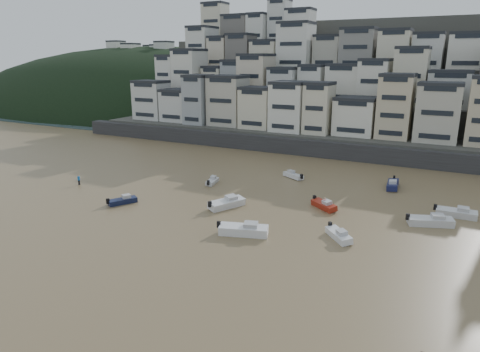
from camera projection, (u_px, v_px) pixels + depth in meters
The scene contains 17 objects.
ground at pixel (52, 286), 40.47m from camera, with size 400.00×400.00×0.00m, color olive.
sea_strip at pixel (143, 101), 213.28m from camera, with size 340.00×340.00×0.00m, color #41535D.
harbor_wall at pixel (338, 150), 91.15m from camera, with size 140.00×3.00×3.50m, color #38383A.
hillside at pixel (395, 86), 120.10m from camera, with size 141.04×66.00×50.00m.
headland at pixel (154, 104), 198.06m from camera, with size 216.00×135.00×53.33m.
boat_a at pixel (244, 228), 51.93m from camera, with size 6.52×2.13×1.78m, color white, non-canonical shape.
boat_b at pixel (339, 234), 50.78m from camera, with size 4.85×1.59×1.32m, color white, non-canonical shape.
boat_c at pixel (227, 202), 61.41m from camera, with size 6.14×2.01×1.67m, color silver, non-canonical shape.
boat_d at pixel (431, 219), 54.82m from camera, with size 6.07×1.99×1.66m, color silver, non-canonical shape.
boat_e at pixel (324, 204), 61.06m from camera, with size 4.82×1.58×1.32m, color maroon, non-canonical shape.
boat_f at pixel (212, 181), 73.05m from camera, with size 4.13×1.35×1.13m, color silver, non-canonical shape.
boat_g at pixel (456, 212), 57.78m from camera, with size 5.60×1.83×1.53m, color silver, non-canonical shape.
boat_h at pixel (293, 175), 76.55m from camera, with size 4.65×1.52×1.27m, color silver, non-canonical shape.
boat_i at pixel (393, 183), 70.66m from camera, with size 5.68×1.86×1.55m, color #161B45, non-canonical shape.
boat_j at pixel (122, 200), 63.08m from camera, with size 4.55×1.49×1.24m, color #131B3D, non-canonical shape.
person_blue at pixel (79, 180), 72.33m from camera, with size 0.44×0.44×1.74m, color blue, non-canonical shape.
person_pink at pixel (324, 203), 60.72m from camera, with size 0.44×0.44×1.74m, color #CB8F92, non-canonical shape.
Camera 1 is at (32.53, -23.90, 20.89)m, focal length 32.00 mm.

